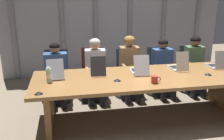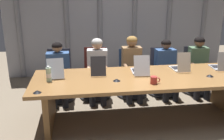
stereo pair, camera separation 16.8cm
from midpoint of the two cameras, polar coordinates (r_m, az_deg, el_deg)
The scene contains 23 objects.
ground_plane at distance 4.22m, azimuth 5.87°, elevation -10.73°, with size 10.66×10.66×0.00m, color #7F705B.
conference_table at distance 3.98m, azimuth 6.12°, elevation -3.37°, with size 3.43×1.15×0.72m.
curtain_backdrop at distance 6.16m, azimuth -0.38°, elevation 13.35°, with size 5.33×0.17×3.11m.
laptop_left_end at distance 3.98m, azimuth -13.91°, elevation -0.66°, with size 0.28×0.47×0.31m.
laptop_left_mid at distance 4.00m, azimuth -4.42°, elevation -0.08°, with size 0.26×0.42×0.31m.
laptop_center at distance 4.07m, azimuth 5.00°, elevation 0.22°, with size 0.28×0.47×0.32m.
laptop_right_mid at distance 4.34m, azimuth 13.66°, elevation 0.92°, with size 0.23×0.41×0.33m.
laptop_right_end at distance 4.64m, azimuth 21.65°, elevation 1.21°, with size 0.26×0.42×0.32m.
office_chair_left_end at distance 4.90m, azimuth -13.33°, elevation -2.65°, with size 0.60×0.60×0.94m.
office_chair_left_mid at distance 4.90m, azimuth -5.34°, elevation -2.20°, with size 0.60×0.61×0.94m.
office_chair_center at distance 5.02m, azimuth 2.86°, elevation -1.85°, with size 0.60×0.60×0.90m.
office_chair_right_mid at distance 5.20m, azimuth 9.74°, elevation -1.38°, with size 0.60×0.60×0.90m.
office_chair_right_end at distance 5.48m, azimuth 16.75°, elevation -0.90°, with size 0.60×0.60×0.90m.
person_left_end at distance 4.66m, azimuth -13.52°, elevation -0.01°, with size 0.43×0.55×1.11m.
person_left_mid at distance 4.66m, azimuth -4.79°, elevation 0.88°, with size 0.41×0.57×1.16m.
person_center at distance 4.77m, azimuth 3.12°, elevation 1.45°, with size 0.38×0.55×1.19m.
person_right_mid at distance 4.97m, azimuth 10.66°, elevation 1.21°, with size 0.40×0.56×1.11m.
person_right_end at distance 5.24m, azimuth 17.43°, elevation 1.81°, with size 0.39×0.57×1.14m.
water_bottle_primary at distance 3.74m, azimuth -15.34°, elevation -1.20°, with size 0.08×0.08×0.23m.
coffee_mug_near at distance 3.63m, azimuth 8.31°, elevation -2.14°, with size 0.14×0.09×0.11m.
conference_mic_left_side at distance 3.69m, azimuth -0.09°, elevation -2.24°, with size 0.11×0.11×0.04m, color black.
conference_mic_middle at distance 3.38m, azimuth -17.62°, elevation -4.95°, with size 0.11×0.11×0.04m, color black.
conference_mic_right_side at distance 4.19m, azimuth 19.84°, elevation -0.86°, with size 0.11×0.11×0.04m, color black.
Camera 1 is at (-1.18, -3.55, 1.97)m, focal length 40.49 mm.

